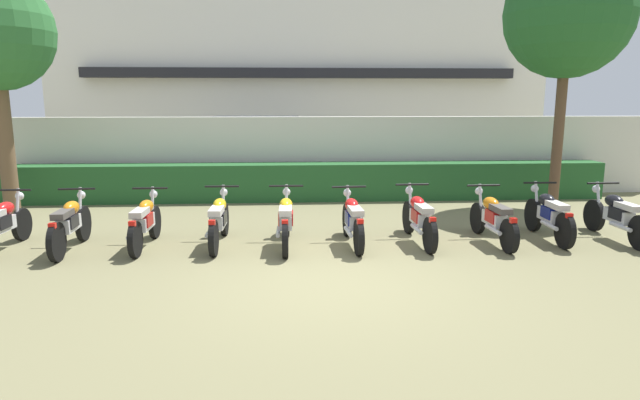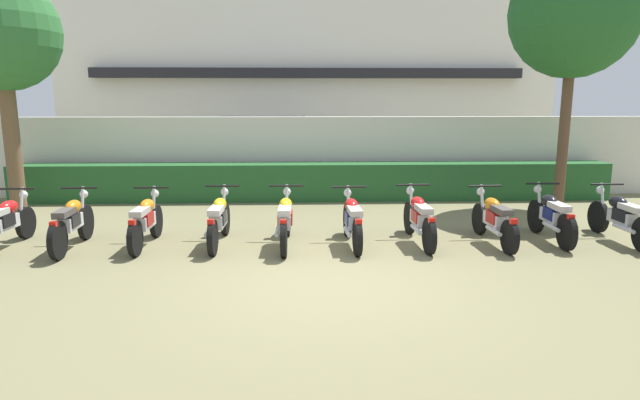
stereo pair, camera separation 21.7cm
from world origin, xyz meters
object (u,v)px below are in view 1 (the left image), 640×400
Objects in this scene: parked_car at (260,147)px; motorcycle_in_row_0 at (2,224)px; tree_far_side at (568,15)px; motorcycle_in_row_1 at (70,224)px; motorcycle_in_row_2 at (145,222)px; motorcycle_in_row_5 at (353,220)px; motorcycle_in_row_6 at (419,217)px; motorcycle_in_row_8 at (549,214)px; motorcycle_in_row_3 at (219,220)px; motorcycle_in_row_7 at (493,218)px; motorcycle_in_row_4 at (286,220)px; motorcycle_in_row_9 at (617,215)px.

parked_car is 9.15m from motorcycle_in_row_0.
motorcycle_in_row_1 is (-9.61, -2.96, -3.75)m from tree_far_side.
motorcycle_in_row_2 is 3.47m from motorcycle_in_row_5.
tree_far_side is at bearing -61.81° from motorcycle_in_row_5.
motorcycle_in_row_8 is (2.33, 0.07, 0.00)m from motorcycle_in_row_6.
motorcycle_in_row_8 reaches higher than motorcycle_in_row_2.
motorcycle_in_row_3 is at bearing -88.03° from parked_car.
motorcycle_in_row_3 is 1.01× the size of motorcycle_in_row_7.
motorcycle_in_row_6 is (6.91, 0.02, 0.01)m from motorcycle_in_row_0.
motorcycle_in_row_4 reaches higher than motorcycle_in_row_6.
motorcycle_in_row_1 reaches higher than motorcycle_in_row_0.
motorcycle_in_row_8 is (6.95, 0.08, 0.01)m from motorcycle_in_row_2.
motorcycle_in_row_6 is 1.03× the size of motorcycle_in_row_7.
motorcycle_in_row_1 is 1.03× the size of motorcycle_in_row_5.
tree_far_side reaches higher than motorcycle_in_row_6.
motorcycle_in_row_9 is (1.17, -0.12, -0.01)m from motorcycle_in_row_8.
parked_car reaches higher than motorcycle_in_row_4.
parked_car is at bearing -23.70° from motorcycle_in_row_0.
tree_far_side reaches higher than motorcycle_in_row_5.
tree_far_side is at bearing -63.49° from motorcycle_in_row_4.
motorcycle_in_row_2 is at bearing 86.33° from motorcycle_in_row_5.
motorcycle_in_row_4 is at bearing -91.43° from motorcycle_in_row_1.
tree_far_side is 6.89m from motorcycle_in_row_5.
tree_far_side reaches higher than motorcycle_in_row_7.
motorcycle_in_row_7 is at bearing 99.29° from motorcycle_in_row_8.
motorcycle_in_row_9 is at bearing -47.54° from parked_car.
motorcycle_in_row_5 is (4.64, 0.04, -0.01)m from motorcycle_in_row_1.
tree_far_side is 2.93× the size of motorcycle_in_row_3.
parked_car is at bearing 37.74° from motorcycle_in_row_9.
motorcycle_in_row_2 is at bearing 87.37° from motorcycle_in_row_7.
motorcycle_in_row_3 is 1.04× the size of motorcycle_in_row_8.
motorcycle_in_row_3 is 0.98× the size of motorcycle_in_row_4.
motorcycle_in_row_8 is at bearing -88.94° from motorcycle_in_row_3.
parked_car is 10.65m from motorcycle_in_row_9.
motorcycle_in_row_3 is at bearing -86.45° from motorcycle_in_row_2.
motorcycle_in_row_4 reaches higher than motorcycle_in_row_3.
motorcycle_in_row_0 is 0.92× the size of motorcycle_in_row_6.
parked_car is 9.87m from motorcycle_in_row_8.
motorcycle_in_row_8 reaches higher than motorcycle_in_row_7.
motorcycle_in_row_0 is 3.50m from motorcycle_in_row_3.
motorcycle_in_row_6 is at bearing -87.79° from motorcycle_in_row_5.
motorcycle_in_row_3 is at bearing -87.90° from motorcycle_in_row_0.
motorcycle_in_row_4 is (2.34, -0.06, 0.01)m from motorcycle_in_row_2.
motorcycle_in_row_6 is 1.28m from motorcycle_in_row_7.
motorcycle_in_row_8 reaches higher than motorcycle_in_row_9.
motorcycle_in_row_5 reaches higher than motorcycle_in_row_7.
motorcycle_in_row_1 is at bearing 88.16° from motorcycle_in_row_5.
parked_car is 2.52× the size of motorcycle_in_row_8.
motorcycle_in_row_5 is at bearing 88.39° from motorcycle_in_row_7.
motorcycle_in_row_2 is at bearing -88.78° from motorcycle_in_row_0.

